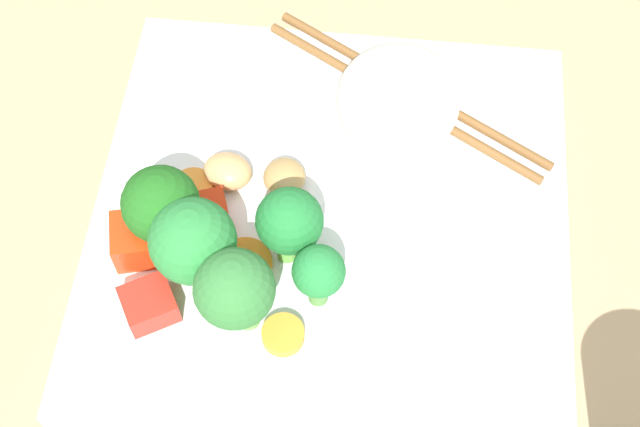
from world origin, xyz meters
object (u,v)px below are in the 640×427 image
at_px(broccoli_floret_1, 193,242).
at_px(square_plate, 330,219).
at_px(rice_mound, 398,100).
at_px(carrot_slice_0, 245,263).
at_px(chopstick_pair, 406,94).

bearing_deg(broccoli_floret_1, square_plate, -143.85).
distance_m(rice_mound, carrot_slice_0, 0.13).
xyz_separation_m(carrot_slice_0, chopstick_pair, (-0.08, -0.13, 0.00)).
bearing_deg(chopstick_pair, broccoli_floret_1, 82.63).
relative_size(square_plate, broccoli_floret_1, 4.38).
height_order(square_plate, carrot_slice_0, carrot_slice_0).
relative_size(rice_mound, broccoli_floret_1, 1.16).
relative_size(square_plate, carrot_slice_0, 8.92).
bearing_deg(square_plate, chopstick_pair, -112.06).
relative_size(broccoli_floret_1, chopstick_pair, 0.34).
bearing_deg(carrot_slice_0, rice_mound, -125.92).
bearing_deg(chopstick_pair, square_plate, 97.20).
xyz_separation_m(rice_mound, broccoli_floret_1, (0.10, 0.11, 0.01)).
relative_size(square_plate, rice_mound, 3.77).
bearing_deg(square_plate, broccoli_floret_1, 36.15).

